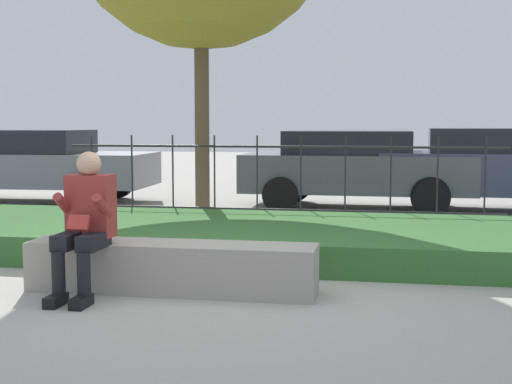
# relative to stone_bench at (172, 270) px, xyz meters

# --- Properties ---
(ground_plane) EXTENTS (60.00, 60.00, 0.00)m
(ground_plane) POSITION_rel_stone_bench_xyz_m (0.35, 0.00, -0.19)
(ground_plane) COLOR #A8A399
(stone_bench) EXTENTS (2.54, 0.50, 0.43)m
(stone_bench) POSITION_rel_stone_bench_xyz_m (0.00, 0.00, 0.00)
(stone_bench) COLOR gray
(stone_bench) RESTS_ON ground_plane
(person_seated_reader) EXTENTS (0.42, 0.73, 1.23)m
(person_seated_reader) POSITION_rel_stone_bench_xyz_m (-0.66, -0.28, 0.48)
(person_seated_reader) COLOR black
(person_seated_reader) RESTS_ON ground_plane
(grass_berm) EXTENTS (8.18, 2.67, 0.32)m
(grass_berm) POSITION_rel_stone_bench_xyz_m (0.35, 2.04, -0.03)
(grass_berm) COLOR #33662D
(grass_berm) RESTS_ON ground_plane
(iron_fence) EXTENTS (6.18, 0.03, 1.30)m
(iron_fence) POSITION_rel_stone_bench_xyz_m (0.35, 3.95, 0.49)
(iron_fence) COLOR #232326
(iron_fence) RESTS_ON ground_plane
(car_parked_right) EXTENTS (4.38, 2.03, 1.39)m
(car_parked_right) POSITION_rel_stone_bench_xyz_m (3.86, 6.50, 0.56)
(car_parked_right) COLOR #383D56
(car_parked_right) RESTS_ON ground_plane
(car_parked_center) EXTENTS (3.93, 1.99, 1.34)m
(car_parked_center) POSITION_rel_stone_bench_xyz_m (1.30, 6.55, 0.53)
(car_parked_center) COLOR #4C5156
(car_parked_center) RESTS_ON ground_plane
(car_parked_left) EXTENTS (4.77, 2.10, 1.35)m
(car_parked_left) POSITION_rel_stone_bench_xyz_m (-4.85, 6.44, 0.54)
(car_parked_left) COLOR slate
(car_parked_left) RESTS_ON ground_plane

